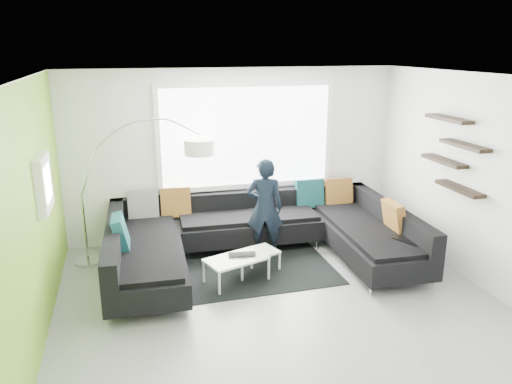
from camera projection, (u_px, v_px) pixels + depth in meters
ground at (279, 302)px, 6.34m from camera, size 5.50×5.50×0.00m
room_shell at (279, 159)px, 6.03m from camera, size 5.54×5.04×2.82m
sectional_sofa at (260, 239)px, 7.28m from camera, size 4.41×2.83×0.93m
rug at (255, 269)px, 7.26m from camera, size 2.27×1.66×0.01m
coffee_table at (246, 265)px, 7.00m from camera, size 1.21×0.94×0.35m
arc_lamp at (81, 195)px, 7.18m from camera, size 2.00×0.64×2.13m
side_table at (410, 256)px, 7.06m from camera, size 0.51×0.51×0.54m
person at (265, 208)px, 7.57m from camera, size 0.74×0.64×1.53m
laptop at (243, 256)px, 6.81m from camera, size 0.44×0.34×0.03m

